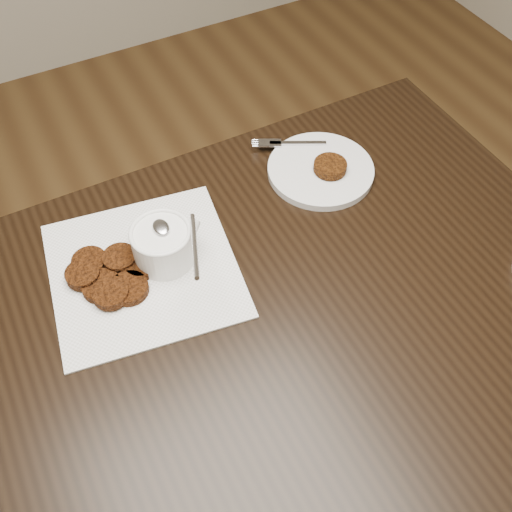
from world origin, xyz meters
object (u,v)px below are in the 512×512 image
Objects in this scene: table at (236,429)px; sauce_ramekin at (160,231)px; napkin at (144,270)px; plate_with_patty at (321,167)px.

sauce_ramekin is (-0.03, 0.18, 0.45)m from table.
table is 0.42m from napkin.
plate_with_patty is (0.34, 0.06, -0.06)m from sauce_ramekin.
napkin is 2.18× the size of sauce_ramekin.
napkin is (-0.07, 0.18, 0.38)m from table.
plate_with_patty is (0.31, 0.24, 0.39)m from table.
napkin is at bearing 111.69° from table.
table is at bearing -80.65° from sauce_ramekin.
sauce_ramekin is (0.04, 0.01, 0.07)m from napkin.
napkin is 0.08m from sauce_ramekin.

